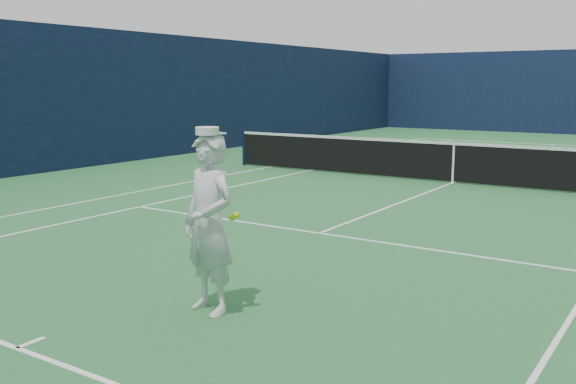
# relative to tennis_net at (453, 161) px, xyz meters

# --- Properties ---
(ground) EXTENTS (80.00, 80.00, 0.00)m
(ground) POSITION_rel_tennis_net_xyz_m (0.00, 0.00, -0.55)
(ground) COLOR #266532
(ground) RESTS_ON ground
(court_markings) EXTENTS (11.03, 23.83, 0.01)m
(court_markings) POSITION_rel_tennis_net_xyz_m (0.00, 0.00, -0.55)
(court_markings) COLOR white
(court_markings) RESTS_ON ground
(windscreen_fence) EXTENTS (20.12, 36.12, 4.00)m
(windscreen_fence) POSITION_rel_tennis_net_xyz_m (0.00, 0.00, 1.45)
(windscreen_fence) COLOR #0E1734
(windscreen_fence) RESTS_ON ground
(tennis_net) EXTENTS (12.88, 0.09, 1.07)m
(tennis_net) POSITION_rel_tennis_net_xyz_m (0.00, 0.00, 0.00)
(tennis_net) COLOR #141E4C
(tennis_net) RESTS_ON ground
(tennis_player) EXTENTS (0.78, 0.64, 1.97)m
(tennis_player) POSITION_rel_tennis_net_xyz_m (0.86, -10.15, 0.41)
(tennis_player) COLOR silver
(tennis_player) RESTS_ON ground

